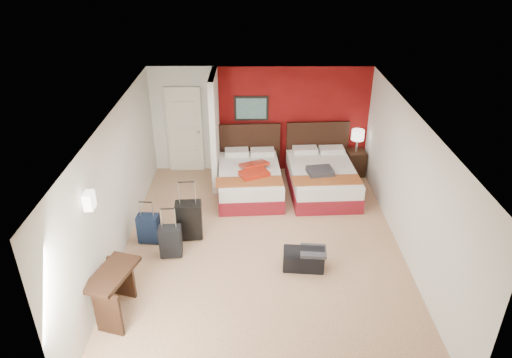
{
  "coord_description": "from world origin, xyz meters",
  "views": [
    {
      "loc": [
        -0.17,
        -6.95,
        5.11
      ],
      "look_at": [
        -0.11,
        0.8,
        1.0
      ],
      "focal_mm": 32.85,
      "sensor_mm": 36.0,
      "label": 1
    }
  ],
  "objects_px": {
    "bed_right": "(322,180)",
    "table_lamp": "(357,141)",
    "desk": "(115,293)",
    "suitcase_black": "(189,221)",
    "duffel_bag": "(303,259)",
    "nightstand": "(355,163)",
    "bed_left": "(250,181)",
    "suitcase_navy": "(149,229)",
    "red_suitcase_open": "(254,169)",
    "suitcase_charcoal": "(171,242)"
  },
  "relations": [
    {
      "from": "bed_left",
      "to": "table_lamp",
      "type": "distance_m",
      "value": 2.69
    },
    {
      "from": "nightstand",
      "to": "suitcase_black",
      "type": "distance_m",
      "value": 4.42
    },
    {
      "from": "table_lamp",
      "to": "suitcase_navy",
      "type": "xyz_separation_m",
      "value": [
        -4.31,
        -2.72,
        -0.59
      ]
    },
    {
      "from": "suitcase_navy",
      "to": "desk",
      "type": "bearing_deg",
      "value": -89.16
    },
    {
      "from": "bed_right",
      "to": "nightstand",
      "type": "relative_size",
      "value": 3.33
    },
    {
      "from": "red_suitcase_open",
      "to": "table_lamp",
      "type": "relative_size",
      "value": 1.55
    },
    {
      "from": "desk",
      "to": "bed_right",
      "type": "bearing_deg",
      "value": 62.83
    },
    {
      "from": "suitcase_navy",
      "to": "nightstand",
      "type": "bearing_deg",
      "value": 37.08
    },
    {
      "from": "bed_right",
      "to": "suitcase_black",
      "type": "height_order",
      "value": "suitcase_black"
    },
    {
      "from": "suitcase_black",
      "to": "desk",
      "type": "distance_m",
      "value": 2.15
    },
    {
      "from": "bed_right",
      "to": "red_suitcase_open",
      "type": "relative_size",
      "value": 2.48
    },
    {
      "from": "red_suitcase_open",
      "to": "suitcase_navy",
      "type": "distance_m",
      "value": 2.62
    },
    {
      "from": "red_suitcase_open",
      "to": "duffel_bag",
      "type": "bearing_deg",
      "value": -96.15
    },
    {
      "from": "bed_left",
      "to": "bed_right",
      "type": "bearing_deg",
      "value": -1.91
    },
    {
      "from": "red_suitcase_open",
      "to": "suitcase_navy",
      "type": "xyz_separation_m",
      "value": [
        -1.94,
        -1.73,
        -0.36
      ]
    },
    {
      "from": "suitcase_navy",
      "to": "red_suitcase_open",
      "type": "bearing_deg",
      "value": 46.56
    },
    {
      "from": "duffel_bag",
      "to": "nightstand",
      "type": "bearing_deg",
      "value": 71.04
    },
    {
      "from": "desk",
      "to": "suitcase_black",
      "type": "bearing_deg",
      "value": 83.14
    },
    {
      "from": "bed_left",
      "to": "suitcase_black",
      "type": "distance_m",
      "value": 2.02
    },
    {
      "from": "suitcase_black",
      "to": "desk",
      "type": "bearing_deg",
      "value": -117.63
    },
    {
      "from": "desk",
      "to": "red_suitcase_open",
      "type": "bearing_deg",
      "value": 76.53
    },
    {
      "from": "suitcase_black",
      "to": "duffel_bag",
      "type": "height_order",
      "value": "suitcase_black"
    },
    {
      "from": "bed_right",
      "to": "table_lamp",
      "type": "distance_m",
      "value": 1.35
    },
    {
      "from": "bed_right",
      "to": "suitcase_charcoal",
      "type": "relative_size",
      "value": 3.5
    },
    {
      "from": "bed_right",
      "to": "bed_left",
      "type": "bearing_deg",
      "value": 178.45
    },
    {
      "from": "desk",
      "to": "duffel_bag",
      "type": "bearing_deg",
      "value": 36.79
    },
    {
      "from": "suitcase_black",
      "to": "suitcase_charcoal",
      "type": "height_order",
      "value": "suitcase_black"
    },
    {
      "from": "suitcase_navy",
      "to": "suitcase_black",
      "type": "bearing_deg",
      "value": 15.46
    },
    {
      "from": "bed_left",
      "to": "suitcase_charcoal",
      "type": "relative_size",
      "value": 3.39
    },
    {
      "from": "nightstand",
      "to": "suitcase_black",
      "type": "bearing_deg",
      "value": -149.77
    },
    {
      "from": "suitcase_black",
      "to": "suitcase_charcoal",
      "type": "relative_size",
      "value": 1.26
    },
    {
      "from": "suitcase_navy",
      "to": "duffel_bag",
      "type": "distance_m",
      "value": 2.88
    },
    {
      "from": "bed_right",
      "to": "red_suitcase_open",
      "type": "distance_m",
      "value": 1.53
    },
    {
      "from": "red_suitcase_open",
      "to": "desk",
      "type": "height_order",
      "value": "desk"
    },
    {
      "from": "bed_right",
      "to": "table_lamp",
      "type": "height_order",
      "value": "table_lamp"
    },
    {
      "from": "bed_right",
      "to": "suitcase_black",
      "type": "distance_m",
      "value": 3.2
    },
    {
      "from": "suitcase_black",
      "to": "desk",
      "type": "relative_size",
      "value": 0.77
    },
    {
      "from": "duffel_bag",
      "to": "bed_left",
      "type": "bearing_deg",
      "value": 114.59
    },
    {
      "from": "duffel_bag",
      "to": "table_lamp",
      "type": "bearing_deg",
      "value": 71.04
    },
    {
      "from": "nightstand",
      "to": "bed_right",
      "type": "bearing_deg",
      "value": -141.75
    },
    {
      "from": "suitcase_black",
      "to": "suitcase_charcoal",
      "type": "bearing_deg",
      "value": -118.98
    },
    {
      "from": "nightstand",
      "to": "suitcase_navy",
      "type": "bearing_deg",
      "value": -153.32
    },
    {
      "from": "bed_right",
      "to": "suitcase_charcoal",
      "type": "height_order",
      "value": "bed_right"
    },
    {
      "from": "bed_left",
      "to": "suitcase_black",
      "type": "xyz_separation_m",
      "value": [
        -1.11,
        -1.69,
        0.07
      ]
    },
    {
      "from": "suitcase_navy",
      "to": "suitcase_charcoal",
      "type": "bearing_deg",
      "value": -37.59
    },
    {
      "from": "nightstand",
      "to": "suitcase_navy",
      "type": "relative_size",
      "value": 1.11
    },
    {
      "from": "suitcase_charcoal",
      "to": "suitcase_black",
      "type": "bearing_deg",
      "value": 61.45
    },
    {
      "from": "nightstand",
      "to": "table_lamp",
      "type": "height_order",
      "value": "table_lamp"
    },
    {
      "from": "table_lamp",
      "to": "suitcase_black",
      "type": "distance_m",
      "value": 4.44
    },
    {
      "from": "bed_left",
      "to": "table_lamp",
      "type": "height_order",
      "value": "table_lamp"
    }
  ]
}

